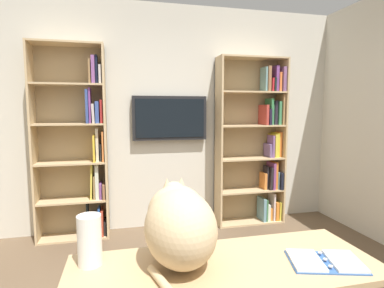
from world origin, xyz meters
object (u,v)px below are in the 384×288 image
(paper_towel_roll, at_px, (90,240))
(bookshelf_right, at_px, (79,146))
(bookshelf_left, at_px, (258,143))
(open_binder, at_px, (325,261))
(wall_mounted_tv, at_px, (170,118))
(cat, at_px, (179,222))

(paper_towel_roll, bearing_deg, bookshelf_right, -82.10)
(bookshelf_left, bearing_deg, paper_towel_roll, 49.10)
(open_binder, bearing_deg, wall_mounted_tv, -82.24)
(wall_mounted_tv, xyz_separation_m, cat, (0.33, 2.30, -0.43))
(bookshelf_left, distance_m, cat, 2.65)
(bookshelf_right, bearing_deg, cat, 107.78)
(wall_mounted_tv, height_order, paper_towel_roll, wall_mounted_tv)
(open_binder, xyz_separation_m, paper_towel_roll, (1.08, -0.24, 0.11))
(paper_towel_roll, bearing_deg, wall_mounted_tv, -108.36)
(bookshelf_right, xyz_separation_m, open_binder, (-1.38, 2.40, -0.31))
(bookshelf_left, bearing_deg, cat, 56.69)
(wall_mounted_tv, distance_m, cat, 2.36)
(bookshelf_right, height_order, open_binder, bookshelf_right)
(bookshelf_right, height_order, cat, bookshelf_right)
(bookshelf_right, xyz_separation_m, wall_mounted_tv, (-1.04, -0.08, 0.30))
(cat, relative_size, open_binder, 1.55)
(open_binder, bearing_deg, bookshelf_right, -60.05)
(wall_mounted_tv, xyz_separation_m, paper_towel_roll, (0.74, 2.24, -0.50))
(bookshelf_right, bearing_deg, open_binder, 119.95)
(cat, xyz_separation_m, open_binder, (-0.67, 0.18, -0.18))
(bookshelf_left, relative_size, paper_towel_roll, 8.76)
(wall_mounted_tv, xyz_separation_m, open_binder, (-0.34, 2.48, -0.61))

